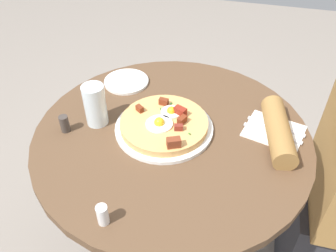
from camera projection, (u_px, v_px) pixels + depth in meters
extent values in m
cylinder|color=brown|center=(172.00, 136.00, 1.09)|extent=(0.85, 0.85, 0.03)
cylinder|color=#333338|center=(171.00, 208.00, 1.33)|extent=(0.10, 0.10, 0.71)
cube|color=#2D2D33|center=(322.00, 238.00, 1.38)|extent=(0.32, 0.28, 0.45)
cylinder|color=olive|center=(278.00, 131.00, 1.04)|extent=(0.27, 0.11, 0.07)
cylinder|color=white|center=(164.00, 128.00, 1.09)|extent=(0.30, 0.30, 0.01)
cylinder|color=tan|center=(164.00, 124.00, 1.07)|extent=(0.27, 0.27, 0.02)
cylinder|color=white|center=(171.00, 112.00, 1.09)|extent=(0.07, 0.07, 0.01)
sphere|color=yellow|center=(171.00, 111.00, 1.09)|extent=(0.03, 0.03, 0.03)
cylinder|color=white|center=(159.00, 124.00, 1.05)|extent=(0.08, 0.08, 0.01)
sphere|color=yellow|center=(159.00, 122.00, 1.05)|extent=(0.03, 0.03, 0.03)
cube|color=maroon|center=(179.00, 127.00, 1.03)|extent=(0.02, 0.03, 0.02)
cube|color=maroon|center=(140.00, 109.00, 1.10)|extent=(0.03, 0.03, 0.02)
cube|color=maroon|center=(164.00, 102.00, 1.12)|extent=(0.02, 0.03, 0.02)
cube|color=maroon|center=(180.00, 111.00, 1.08)|extent=(0.03, 0.04, 0.03)
cube|color=brown|center=(174.00, 143.00, 0.98)|extent=(0.04, 0.04, 0.03)
cube|color=maroon|center=(182.00, 120.00, 1.05)|extent=(0.03, 0.03, 0.02)
cube|color=#387F2D|center=(169.00, 137.00, 1.01)|extent=(0.00, 0.01, 0.00)
cube|color=#387F2D|center=(171.00, 121.00, 1.06)|extent=(0.01, 0.01, 0.00)
cube|color=#387F2D|center=(190.00, 134.00, 1.02)|extent=(0.01, 0.01, 0.00)
cube|color=#387F2D|center=(171.00, 120.00, 1.07)|extent=(0.01, 0.01, 0.00)
cube|color=#387F2D|center=(171.00, 104.00, 1.13)|extent=(0.01, 0.01, 0.00)
cube|color=#387F2D|center=(161.00, 109.00, 1.11)|extent=(0.01, 0.01, 0.00)
cylinder|color=white|center=(126.00, 81.00, 1.28)|extent=(0.16, 0.16, 0.01)
cube|color=white|center=(274.00, 131.00, 1.08)|extent=(0.18, 0.20, 0.00)
cube|color=silver|center=(276.00, 127.00, 1.09)|extent=(0.06, 0.18, 0.00)
cube|color=silver|center=(272.00, 133.00, 1.07)|extent=(0.06, 0.18, 0.00)
cylinder|color=silver|center=(95.00, 105.00, 1.07)|extent=(0.07, 0.07, 0.14)
cylinder|color=white|center=(103.00, 215.00, 0.82)|extent=(0.03, 0.03, 0.06)
cylinder|color=#3F3833|center=(65.00, 124.00, 1.07)|extent=(0.03, 0.03, 0.05)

